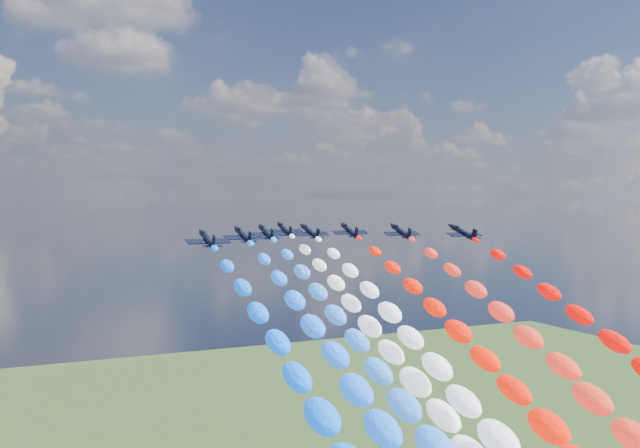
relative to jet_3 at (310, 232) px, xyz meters
name	(u,v)px	position (x,y,z in m)	size (l,w,h in m)	color
jet_0	(208,239)	(-28.65, -17.09, 0.00)	(8.21, 11.01, 2.43)	black
jet_1	(243,235)	(-18.18, -6.96, 0.00)	(8.21, 11.01, 2.43)	black
trail_1	(370,426)	(-18.18, -61.25, -24.07)	(5.48, 105.13, 50.87)	#155FFF
jet_2	(266,232)	(-9.87, 1.69, 0.00)	(8.21, 11.01, 2.43)	black
trail_2	(390,403)	(-9.87, -52.59, -24.07)	(5.48, 105.13, 50.87)	blue
jet_3	(310,232)	(0.00, 0.00, 0.00)	(8.21, 11.01, 2.43)	black
trail_3	(450,399)	(0.00, -54.29, -24.07)	(5.48, 105.13, 50.87)	white
jet_4	(285,230)	(-0.92, 12.91, 0.00)	(8.21, 11.01, 2.43)	black
trail_4	(402,381)	(-0.92, -41.38, -24.07)	(5.48, 105.13, 50.87)	white
jet_5	(350,231)	(10.64, 1.42, 0.00)	(8.21, 11.01, 2.43)	black
trail_5	(498,389)	(10.64, -52.87, -24.07)	(5.48, 105.13, 50.87)	#F61503
jet_6	(401,232)	(18.84, -7.98, 0.00)	(8.21, 11.01, 2.43)	black
trail_6	(577,397)	(18.84, -62.26, -24.07)	(5.48, 105.13, 50.87)	red
jet_7	(463,233)	(29.33, -16.80, 0.00)	(8.21, 11.01, 2.43)	black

